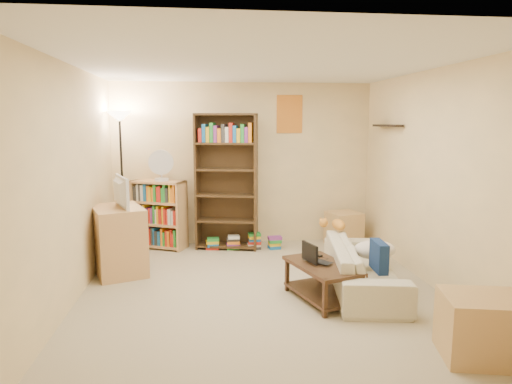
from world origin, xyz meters
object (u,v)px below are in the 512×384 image
laptop (320,261)px  short_bookshelf (159,214)px  television (117,192)px  end_cabinet (482,327)px  tabby_cat (336,224)px  tall_bookshelf (226,178)px  side_table (344,229)px  floor_lamp (120,140)px  coffee_table (322,277)px  sofa (363,267)px  mug (351,267)px  tv_stand (119,240)px  desk_fan (161,165)px

laptop → short_bookshelf: (-1.92, 2.23, 0.10)m
laptop → television: television is taller
laptop → end_cabinet: (0.98, -1.41, -0.15)m
tabby_cat → laptop: 1.04m
tall_bookshelf → laptop: bearing=-54.1°
side_table → short_bookshelf: bearing=176.3°
floor_lamp → coffee_table: bearing=-42.0°
tabby_cat → end_cabinet: 2.42m
sofa → end_cabinet: size_ratio=3.05×
short_bookshelf → side_table: 2.84m
sofa → floor_lamp: 3.79m
mug → television: (-2.54, 1.43, 0.60)m
tabby_cat → tv_stand: bearing=176.3°
mug → short_bookshelf: short_bookshelf is taller
television → floor_lamp: floor_lamp is taller
tv_stand → floor_lamp: size_ratio=0.41×
laptop → floor_lamp: bearing=7.3°
mug → laptop: bearing=124.5°
floor_lamp → tabby_cat: bearing=-22.4°
laptop → side_table: (0.91, 2.05, -0.15)m
side_table → television: bearing=-163.6°
sofa → desk_fan: 3.28m
coffee_table → mug: (0.22, -0.25, 0.19)m
sofa → mug: size_ratio=20.32×
tabby_cat → mug: (-0.21, -1.26, -0.16)m
mug → floor_lamp: 3.79m
tabby_cat → television: (-2.76, 0.18, 0.44)m
mug → tv_stand: (-2.54, 1.43, -0.02)m
television → laptop: bearing=-136.1°
laptop → television: (-2.31, 1.10, 0.63)m
mug → tv_stand: 2.92m
sofa → side_table: bearing=-1.3°
laptop → desk_fan: bearing=-1.3°
side_table → end_cabinet: bearing=-88.9°
sofa → end_cabinet: 1.67m
tabby_cat → mug: tabby_cat is taller
coffee_table → television: size_ratio=1.53×
short_bookshelf → end_cabinet: 4.66m
sofa → laptop: 0.61m
laptop → mug: (0.23, -0.33, 0.03)m
coffee_table → laptop: laptop is taller
short_bookshelf → side_table: bearing=21.2°
coffee_table → mug: mug is taller
tv_stand → tall_bookshelf: (1.41, 0.97, 0.65)m
television → floor_lamp: (-0.10, 1.00, 0.60)m
coffee_table → laptop: bearing=76.6°
laptop → short_bookshelf: bearing=-1.0°
coffee_table → mug: size_ratio=10.81×
television → short_bookshelf: television is taller
side_table → mug: bearing=-105.9°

